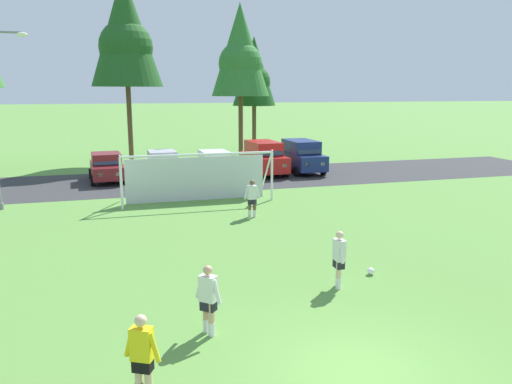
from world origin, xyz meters
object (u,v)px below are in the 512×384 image
Objects in this scene: parked_car_slot_left at (163,164)px; parked_car_slot_center at (264,157)px; player_striker_near at (208,300)px; parked_car_slot_center_left at (215,164)px; parked_car_slot_center_right at (302,156)px; referee at (142,358)px; soccer_ball at (371,271)px; player_defender_far at (339,259)px; soccer_goal at (197,176)px; parked_car_slot_far_left at (107,167)px; player_midfield_center at (252,199)px.

parked_car_slot_center reaches higher than parked_car_slot_left.
player_striker_near is 20.56m from parked_car_slot_center_left.
parked_car_slot_center is 1.01× the size of parked_car_slot_center_right.
parked_car_slot_left is at bearing 177.37° from parked_car_slot_center.
soccer_ball is at bearing 32.42° from referee.
player_defender_far is at bearing -155.70° from soccer_ball.
parked_car_slot_center_right is at bearing 40.16° from soccer_goal.
soccer_goal reaches higher than referee.
soccer_goal is at bearing -139.84° from parked_car_slot_center_right.
parked_car_slot_center_right is (6.10, 0.68, 0.24)m from parked_car_slot_center_left.
soccer_ball is at bearing -104.97° from parked_car_slot_center_right.
parked_car_slot_center_right reaches higher than player_striker_near.
parked_car_slot_center_left is (4.22, 20.13, 0.05)m from player_striker_near.
parked_car_slot_left reaches higher than referee.
parked_car_slot_far_left is 6.60m from parked_car_slot_center_left.
referee is 1.00× the size of player_defender_far.
player_striker_near is (-2.05, -13.82, -0.47)m from soccer_goal.
parked_car_slot_left is (3.39, 0.15, 0.00)m from parked_car_slot_far_left.
referee is 23.31m from parked_car_slot_left.
player_striker_near is 1.00× the size of player_midfield_center.
referee is 0.38× the size of parked_car_slot_center_left.
parked_car_slot_center_left is 3.50m from parked_car_slot_center.
soccer_ball is 5.89m from player_striker_near.
soccer_goal is at bearing 99.18° from player_defender_far.
referee is at bearing -88.11° from parked_car_slot_far_left.
soccer_goal is at bearing -109.03° from parked_car_slot_center_left.
player_midfield_center is 12.53m from parked_car_slot_far_left.
referee is 1.00× the size of player_striker_near.
soccer_goal is 8.91m from parked_car_slot_center.
parked_car_slot_center reaches higher than parked_car_slot_center_left.
parked_car_slot_center is at bearing -0.86° from parked_car_slot_far_left.
player_midfield_center is (5.39, 12.10, 0.00)m from referee.
parked_car_slot_center_left is at bearing 78.16° from player_striker_near.
soccer_goal is 1.75× the size of parked_car_slot_left.
parked_car_slot_left is at bearing 102.97° from soccer_ball.
parked_car_slot_center_right is (11.90, 22.92, 0.29)m from referee.
referee is 6.75m from player_defender_far.
player_midfield_center is at bearing 69.08° from player_striker_near.
parked_car_slot_center_right is (2.67, 0.06, 0.00)m from parked_car_slot_center.
referee is 22.98m from parked_car_slot_center_left.
referee is 25.82m from parked_car_slot_center_right.
parked_car_slot_left is at bearing 163.67° from parked_car_slot_center_left.
parked_car_slot_far_left is at bearing -177.41° from parked_car_slot_left.
parked_car_slot_left reaches higher than player_midfield_center.
parked_car_slot_center is (2.28, 18.45, 1.00)m from soccer_ball.
referee is 2.63m from player_striker_near.
player_midfield_center reaches higher than soccer_ball.
player_defender_far is 20.23m from parked_car_slot_far_left.
parked_car_slot_center_left is at bearing 87.73° from player_midfield_center.
referee is 0.39× the size of parked_car_slot_left.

